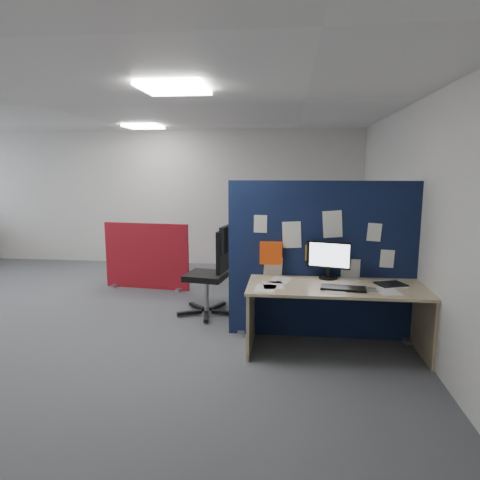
# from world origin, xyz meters

# --- Properties ---
(floor) EXTENTS (9.00, 9.00, 0.00)m
(floor) POSITION_xyz_m (0.00, 0.00, 0.00)
(floor) COLOR #505257
(floor) RESTS_ON ground
(ceiling) EXTENTS (9.00, 7.00, 0.02)m
(ceiling) POSITION_xyz_m (0.00, 0.00, 2.70)
(ceiling) COLOR white
(ceiling) RESTS_ON wall_back
(wall_back) EXTENTS (9.00, 0.02, 2.70)m
(wall_back) POSITION_xyz_m (0.00, 3.50, 1.35)
(wall_back) COLOR silver
(wall_back) RESTS_ON floor
(wall_right) EXTENTS (0.02, 7.00, 2.70)m
(wall_right) POSITION_xyz_m (4.50, 0.00, 1.35)
(wall_right) COLOR silver
(wall_right) RESTS_ON floor
(ceiling_lights) EXTENTS (4.10, 4.10, 0.04)m
(ceiling_lights) POSITION_xyz_m (0.33, 0.67, 2.67)
(ceiling_lights) COLOR white
(ceiling_lights) RESTS_ON ceiling
(navy_divider) EXTENTS (2.19, 0.30, 1.81)m
(navy_divider) POSITION_xyz_m (3.46, -0.17, 0.90)
(navy_divider) COLOR #10183B
(navy_divider) RESTS_ON floor
(main_desk) EXTENTS (1.87, 0.83, 0.73)m
(main_desk) POSITION_xyz_m (3.58, -0.52, 0.56)
(main_desk) COLOR tan
(main_desk) RESTS_ON floor
(monitor_main) EXTENTS (0.47, 0.20, 0.42)m
(monitor_main) POSITION_xyz_m (3.51, -0.29, 0.96)
(monitor_main) COLOR black
(monitor_main) RESTS_ON main_desk
(keyboard) EXTENTS (0.47, 0.24, 0.02)m
(keyboard) POSITION_xyz_m (3.63, -0.72, 0.74)
(keyboard) COLOR black
(keyboard) RESTS_ON main_desk
(mouse) EXTENTS (0.10, 0.07, 0.03)m
(mouse) POSITION_xyz_m (3.90, -0.74, 0.74)
(mouse) COLOR #AAABB0
(mouse) RESTS_ON main_desk
(paper_tray) EXTENTS (0.34, 0.30, 0.01)m
(paper_tray) POSITION_xyz_m (4.15, -0.48, 0.74)
(paper_tray) COLOR black
(paper_tray) RESTS_ON main_desk
(red_divider) EXTENTS (1.43, 0.30, 1.07)m
(red_divider) POSITION_xyz_m (0.78, 1.58, 0.52)
(red_divider) COLOR maroon
(red_divider) RESTS_ON floor
(office_chair) EXTENTS (0.78, 0.78, 1.19)m
(office_chair) POSITION_xyz_m (2.11, 0.42, 0.68)
(office_chair) COLOR black
(office_chair) RESTS_ON floor
(desk_papers) EXTENTS (1.59, 0.86, 0.00)m
(desk_papers) POSITION_xyz_m (3.47, -0.57, 0.73)
(desk_papers) COLOR white
(desk_papers) RESTS_ON main_desk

